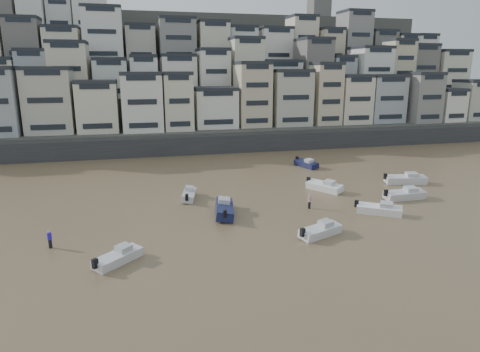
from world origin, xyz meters
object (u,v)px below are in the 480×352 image
object	(u,v)px
boat_b	(379,208)
boat_i	(306,163)
boat_j	(118,256)
boat_a	(320,229)
boat_g	(406,178)
person_blue	(50,239)
boat_f	(189,193)
boat_c	(224,207)
person_pink	(309,201)
boat_e	(324,185)
boat_d	(405,193)

from	to	relation	value
boat_b	boat_i	xyz separation A→B (m)	(1.26, 24.62, -0.01)
boat_j	boat_a	bearing A→B (deg)	-38.43
boat_g	boat_i	world-z (taller)	boat_g
boat_a	boat_j	world-z (taller)	boat_a
boat_b	person_blue	size ratio (longest dim) A/B	3.11
boat_i	boat_g	bearing A→B (deg)	19.78
boat_i	boat_f	bearing A→B (deg)	-74.06
boat_f	boat_c	world-z (taller)	boat_c
boat_i	person_blue	world-z (taller)	person_blue
boat_b	boat_a	xyz separation A→B (m)	(-9.29, -4.48, -0.03)
boat_g	boat_i	size ratio (longest dim) A/B	1.17
boat_j	person_blue	world-z (taller)	person_blue
boat_i	person_pink	size ratio (longest dim) A/B	3.08
boat_b	boat_e	distance (m)	10.58
boat_f	boat_e	bearing A→B (deg)	-79.30
boat_b	boat_d	bearing A→B (deg)	68.81
boat_d	person_blue	xyz separation A→B (m)	(-41.07, -5.50, 0.07)
boat_d	boat_c	bearing A→B (deg)	179.67
boat_i	boat_d	bearing A→B (deg)	-2.04
boat_f	person_pink	bearing A→B (deg)	-105.52
boat_e	boat_a	distance (m)	16.56
boat_e	boat_j	distance (m)	31.22
boat_f	boat_c	bearing A→B (deg)	-143.13
boat_j	boat_c	world-z (taller)	boat_c
boat_b	boat_c	xyz separation A→B (m)	(-17.21, 4.08, 0.15)
boat_g	boat_c	world-z (taller)	boat_c
boat_e	boat_i	xyz separation A→B (m)	(3.26, 14.23, -0.03)
boat_d	boat_c	size ratio (longest dim) A/B	0.90
boat_a	boat_i	bearing A→B (deg)	47.90
boat_a	boat_g	bearing A→B (deg)	15.26
boat_j	boat_i	bearing A→B (deg)	2.88
boat_f	boat_j	bearing A→B (deg)	167.37
boat_c	boat_d	bearing A→B (deg)	-78.72
boat_j	boat_c	size ratio (longest dim) A/B	0.76
boat_e	boat_a	size ratio (longest dim) A/B	1.07
boat_c	person_blue	xyz separation A→B (m)	(-17.58, -5.22, -0.02)
boat_f	boat_a	size ratio (longest dim) A/B	0.99
boat_f	person_pink	distance (m)	15.25
person_pink	boat_a	bearing A→B (deg)	-105.69
boat_d	person_pink	xyz separation A→B (m)	(-13.23, -0.50, 0.07)
boat_e	boat_g	xyz separation A→B (m)	(13.02, 0.67, 0.10)
boat_g	boat_c	size ratio (longest dim) A/B	0.97
boat_g	boat_c	xyz separation A→B (m)	(-28.22, -6.99, 0.03)
boat_b	boat_e	xyz separation A→B (m)	(-2.01, 10.39, 0.02)
boat_j	boat_c	xyz separation A→B (m)	(11.41, 10.03, 0.21)
boat_d	boat_i	size ratio (longest dim) A/B	1.09
boat_b	boat_e	world-z (taller)	boat_e
boat_f	boat_j	world-z (taller)	boat_f
boat_j	boat_i	xyz separation A→B (m)	(29.87, 30.57, 0.06)
boat_b	boat_g	xyz separation A→B (m)	(11.01, 11.06, 0.12)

